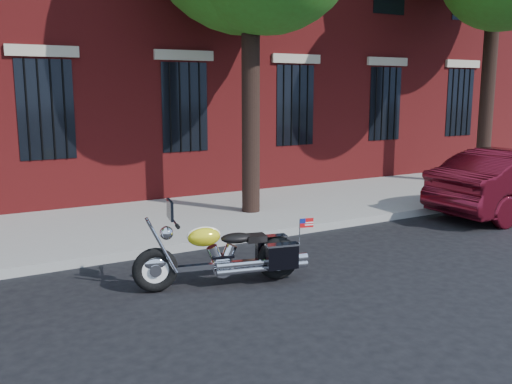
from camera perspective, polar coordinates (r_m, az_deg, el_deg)
ground at (r=9.07m, az=5.78°, el=-6.54°), size 120.00×120.00×0.00m
curb at (r=10.16m, az=1.25°, el=-4.21°), size 40.00×0.16×0.15m
sidewalk at (r=11.76m, az=-3.50°, el=-2.21°), size 40.00×3.60×0.15m
motorcycle at (r=7.71m, az=-2.87°, el=-6.38°), size 2.30×1.01×1.21m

